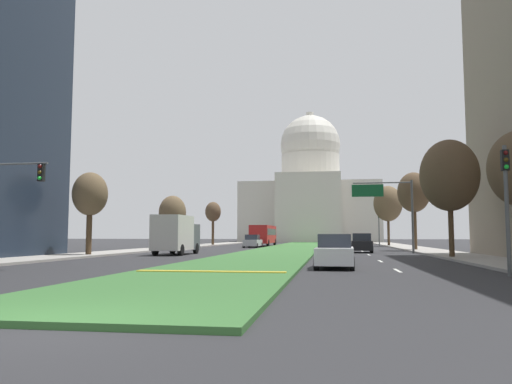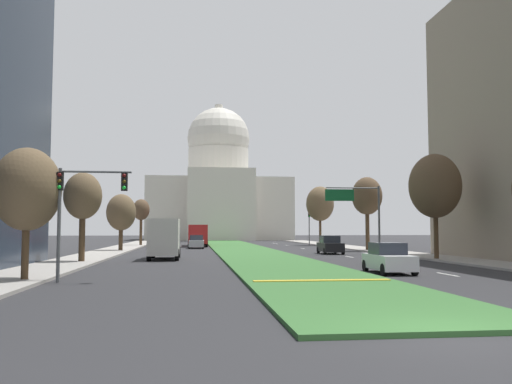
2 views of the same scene
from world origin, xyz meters
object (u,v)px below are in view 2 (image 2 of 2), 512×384
object	(u,v)px
sedan_midblock	(330,245)
box_truck_delivery	(165,238)
street_tree_left_distant	(141,210)
traffic_light_far_right	(309,223)
sedan_distant	(197,242)
street_tree_right_distant	(320,204)
city_bus	(198,233)
capitol_building	(218,191)
sedan_lead_stopped	(388,259)
overhead_guide_sign	(359,205)
street_tree_left_mid	(83,197)
street_tree_left_far	(121,213)
street_tree_right_mid	(435,186)
street_tree_right_far	(367,197)
traffic_light_near_left	(79,199)
street_tree_left_near	(27,190)

from	to	relation	value
sedan_midblock	box_truck_delivery	world-z (taller)	box_truck_delivery
street_tree_left_distant	sedan_midblock	xyz separation A→B (m)	(20.53, -25.93, -4.19)
traffic_light_far_right	sedan_distant	bearing A→B (deg)	-144.07
street_tree_right_distant	city_bus	size ratio (longest dim) A/B	0.78
capitol_building	sedan_lead_stopped	world-z (taller)	capitol_building
box_truck_delivery	overhead_guide_sign	bearing A→B (deg)	18.01
capitol_building	street_tree_right_distant	xyz separation A→B (m)	(12.81, -42.88, -4.81)
capitol_building	overhead_guide_sign	distance (m)	71.06
overhead_guide_sign	street_tree_left_mid	size ratio (longest dim) A/B	1.01
box_truck_delivery	sedan_midblock	bearing A→B (deg)	26.00
street_tree_left_far	sedan_lead_stopped	world-z (taller)	street_tree_left_far
street_tree_left_far	street_tree_right_distant	size ratio (longest dim) A/B	0.71
street_tree_right_mid	sedan_lead_stopped	world-z (taller)	street_tree_right_mid
capitol_building	traffic_light_far_right	bearing A→B (deg)	-73.81
city_bus	street_tree_right_far	bearing A→B (deg)	-45.39
traffic_light_near_left	traffic_light_far_right	bearing A→B (deg)	67.05
street_tree_left_far	street_tree_left_near	bearing A→B (deg)	-89.86
street_tree_right_mid	street_tree_left_far	xyz separation A→B (m)	(-26.29, 19.22, -1.57)
sedan_midblock	street_tree_right_far	bearing A→B (deg)	44.97
street_tree_right_mid	street_tree_left_near	bearing A→B (deg)	-152.32
traffic_light_far_right	street_tree_right_far	distance (m)	22.47
street_tree_left_far	traffic_light_near_left	bearing A→B (deg)	-85.79
street_tree_right_distant	city_bus	bearing A→B (deg)	-175.88
sedan_distant	box_truck_delivery	distance (m)	23.40
traffic_light_far_right	street_tree_left_mid	bearing A→B (deg)	-122.45
capitol_building	sedan_lead_stopped	distance (m)	91.31
street_tree_right_far	street_tree_left_distant	xyz separation A→B (m)	(-26.21, 20.25, -0.93)
street_tree_right_far	street_tree_left_distant	distance (m)	33.13
overhead_guide_sign	city_bus	size ratio (longest dim) A/B	0.59
capitol_building	street_tree_left_far	bearing A→B (deg)	-102.42
overhead_guide_sign	sedan_distant	bearing A→B (deg)	131.05
street_tree_right_far	street_tree_right_distant	distance (m)	19.79
traffic_light_far_right	street_tree_left_near	distance (m)	58.68
overhead_guide_sign	street_tree_left_near	size ratio (longest dim) A/B	1.06
overhead_guide_sign	street_tree_right_mid	world-z (taller)	street_tree_right_mid
capitol_building	street_tree_left_distant	size ratio (longest dim) A/B	4.65
street_tree_left_near	street_tree_left_mid	bearing A→B (deg)	90.90
traffic_light_near_left	street_tree_right_mid	world-z (taller)	street_tree_right_mid
overhead_guide_sign	street_tree_right_mid	bearing A→B (deg)	-72.80
overhead_guide_sign	street_tree_right_far	world-z (taller)	street_tree_right_far
street_tree_right_mid	sedan_midblock	size ratio (longest dim) A/B	1.94
street_tree_left_mid	sedan_distant	size ratio (longest dim) A/B	1.47
overhead_guide_sign	street_tree_left_mid	distance (m)	25.44
street_tree_left_near	box_truck_delivery	xyz separation A→B (m)	(5.34, 17.60, -2.55)
capitol_building	sedan_lead_stopped	xyz separation A→B (m)	(4.99, -90.61, -10.08)
street_tree_left_mid	street_tree_right_mid	bearing A→B (deg)	0.56
traffic_light_far_right	overhead_guide_sign	distance (m)	29.77
street_tree_left_distant	sedan_distant	world-z (taller)	street_tree_left_distant
box_truck_delivery	street_tree_right_far	bearing A→B (deg)	32.01
sedan_distant	city_bus	distance (m)	8.57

